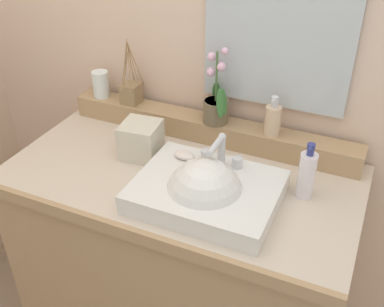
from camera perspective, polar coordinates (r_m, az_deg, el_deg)
name	(u,v)px	position (r m, az deg, el deg)	size (l,w,h in m)	color
wall_back	(229,32)	(1.77, 4.54, 14.63)	(2.96, 0.20, 2.50)	beige
vanity_cabinet	(183,265)	(1.87, -1.17, -13.55)	(1.20, 0.64, 0.89)	tan
back_ledge	(210,129)	(1.75, 2.17, 3.05)	(1.12, 0.10, 0.08)	tan
sink_basin	(205,194)	(1.44, 1.66, -4.97)	(0.44, 0.35, 0.27)	white
soap_bar	(184,156)	(1.53, -0.98, -0.27)	(0.07, 0.04, 0.02)	silver
potted_plant	(216,104)	(1.68, 2.96, 6.07)	(0.11, 0.12, 0.28)	brown
soap_dispenser	(273,120)	(1.63, 9.89, 4.10)	(0.06, 0.06, 0.15)	beige
tumbler_cup	(101,84)	(1.92, -11.14, 8.36)	(0.07, 0.07, 0.11)	white
reed_diffuser	(131,93)	(1.85, -7.49, 7.44)	(0.08, 0.10, 0.26)	#917651
lotion_bottle	(307,174)	(1.48, 13.90, -2.51)	(0.05, 0.06, 0.19)	white
tissue_box	(141,140)	(1.65, -6.28, 1.69)	(0.13, 0.13, 0.13)	beige
mirror	(279,21)	(1.58, 10.67, 15.66)	(0.51, 0.02, 0.59)	silver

